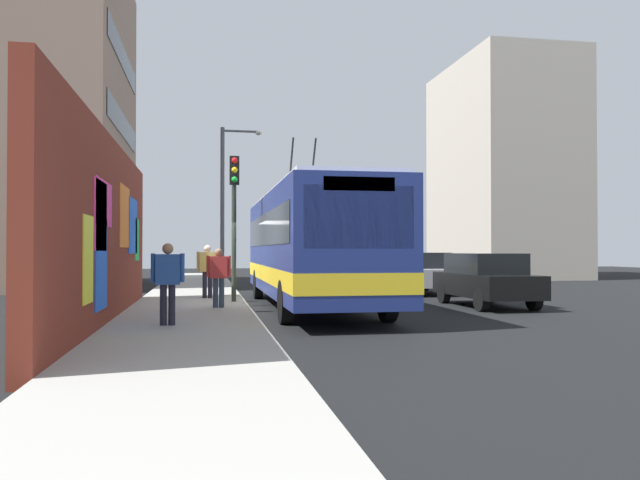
% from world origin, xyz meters
% --- Properties ---
extents(ground_plane, '(80.00, 80.00, 0.00)m').
position_xyz_m(ground_plane, '(0.00, 0.00, 0.00)').
color(ground_plane, black).
extents(sidewalk_slab, '(48.00, 3.20, 0.15)m').
position_xyz_m(sidewalk_slab, '(0.00, 1.60, 0.07)').
color(sidewalk_slab, '#9E9B93').
rests_on(sidewalk_slab, ground_plane).
extents(graffiti_wall, '(13.31, 0.32, 4.16)m').
position_xyz_m(graffiti_wall, '(-4.33, 3.35, 2.08)').
color(graffiti_wall, maroon).
rests_on(graffiti_wall, ground_plane).
extents(building_far_left, '(11.75, 8.30, 15.58)m').
position_xyz_m(building_far_left, '(12.20, 9.20, 7.79)').
color(building_far_left, gray).
rests_on(building_far_left, ground_plane).
extents(building_far_right, '(10.09, 6.33, 13.21)m').
position_xyz_m(building_far_right, '(17.85, -17.00, 6.60)').
color(building_far_right, '#B2A899').
rests_on(building_far_right, ground_plane).
extents(city_bus, '(11.92, 2.67, 5.13)m').
position_xyz_m(city_bus, '(-0.92, -1.80, 1.86)').
color(city_bus, navy).
rests_on(city_bus, ground_plane).
extents(parked_car_black, '(4.22, 1.77, 1.58)m').
position_xyz_m(parked_car_black, '(-1.32, -7.00, 0.83)').
color(parked_car_black, black).
rests_on(parked_car_black, ground_plane).
extents(parked_car_silver, '(4.90, 1.95, 1.58)m').
position_xyz_m(parked_car_silver, '(4.81, -7.00, 0.84)').
color(parked_car_silver, '#B7B7BC').
rests_on(parked_car_silver, ground_plane).
extents(pedestrian_at_curb, '(0.22, 0.64, 1.57)m').
position_xyz_m(pedestrian_at_curb, '(-1.89, 0.84, 1.06)').
color(pedestrian_at_curb, '#2D3F59').
rests_on(pedestrian_at_curb, sidewalk_slab).
extents(pedestrian_midblock, '(0.23, 0.68, 1.69)m').
position_xyz_m(pedestrian_midblock, '(1.51, 1.12, 1.14)').
color(pedestrian_midblock, '#1E1E2D').
rests_on(pedestrian_midblock, sidewalk_slab).
extents(pedestrian_near_wall, '(0.22, 0.67, 1.67)m').
position_xyz_m(pedestrian_near_wall, '(-5.76, 1.94, 1.13)').
color(pedestrian_near_wall, '#1E1E2D').
rests_on(pedestrian_near_wall, sidewalk_slab).
extents(traffic_light, '(0.49, 0.28, 4.32)m').
position_xyz_m(traffic_light, '(-0.06, 0.35, 3.05)').
color(traffic_light, '#2D382D').
rests_on(traffic_light, sidewalk_slab).
extents(street_lamp, '(0.44, 1.82, 6.99)m').
position_xyz_m(street_lamp, '(9.48, 0.26, 4.15)').
color(street_lamp, '#4C4C51').
rests_on(street_lamp, sidewalk_slab).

